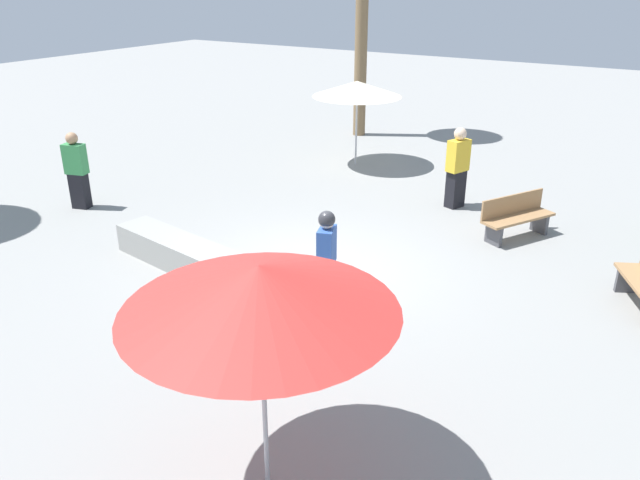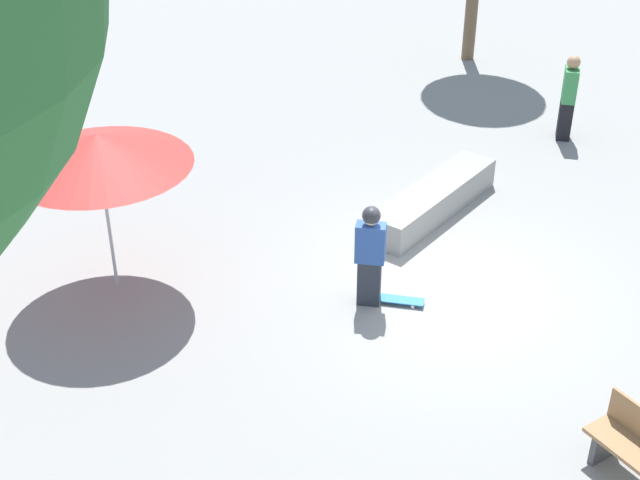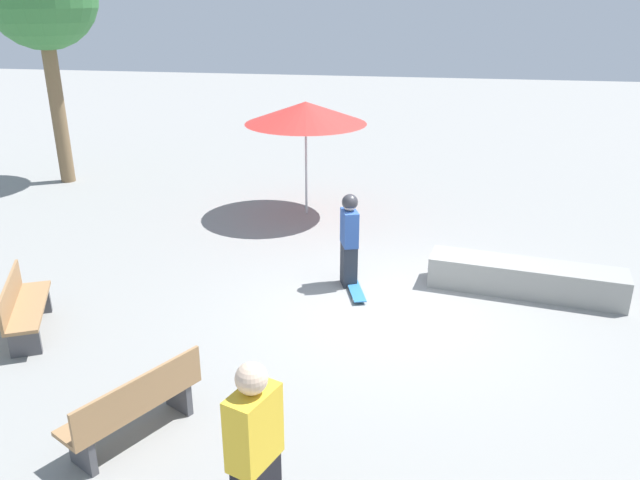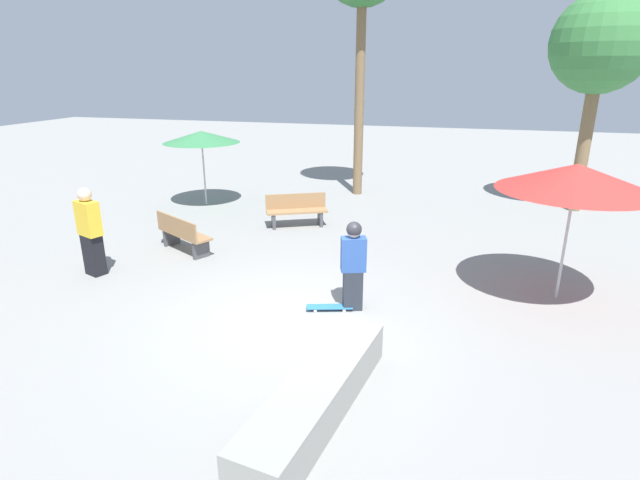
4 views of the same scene
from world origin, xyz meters
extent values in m
plane|color=gray|center=(0.00, 0.00, 0.00)|extent=(60.00, 60.00, 0.00)
cube|color=#282D38|center=(0.82, 0.77, 0.36)|extent=(0.38, 0.33, 0.72)
cube|color=#2D519E|center=(0.82, 0.77, 1.01)|extent=(0.47, 0.36, 0.59)
sphere|color=beige|center=(0.82, 0.77, 1.42)|extent=(0.23, 0.23, 0.23)
sphere|color=#2D2D33|center=(0.82, 0.77, 1.45)|extent=(0.26, 0.26, 0.26)
cube|color=teal|center=(0.45, 0.60, 0.06)|extent=(0.82, 0.43, 0.02)
cylinder|color=silver|center=(0.24, 0.44, 0.03)|extent=(0.06, 0.04, 0.05)
cylinder|color=silver|center=(0.19, 0.61, 0.03)|extent=(0.06, 0.04, 0.05)
cylinder|color=silver|center=(0.72, 0.59, 0.03)|extent=(0.06, 0.04, 0.05)
cylinder|color=silver|center=(0.67, 0.75, 0.03)|extent=(0.06, 0.04, 0.05)
cube|color=gray|center=(1.00, -2.11, 0.26)|extent=(1.14, 3.14, 0.51)
cube|color=#47474C|center=(-4.01, 2.88, 0.20)|extent=(0.26, 0.39, 0.40)
cube|color=#47474C|center=(-2.92, 2.28, 0.20)|extent=(0.26, 0.39, 0.40)
cube|color=#9E754C|center=(-3.46, 2.58, 0.42)|extent=(1.62, 1.15, 0.05)
cube|color=#9E754C|center=(-3.56, 2.41, 0.65)|extent=(1.42, 0.80, 0.40)
cube|color=#47474C|center=(-1.03, 5.32, 0.20)|extent=(0.25, 0.39, 0.40)
cube|color=#47474C|center=(-2.15, 4.77, 0.20)|extent=(0.25, 0.39, 0.40)
cube|color=#9E754C|center=(-1.59, 5.05, 0.42)|extent=(1.63, 1.10, 0.05)
cube|color=#9E754C|center=(-1.68, 5.23, 0.65)|extent=(1.45, 0.74, 0.40)
cylinder|color=#B7B7BC|center=(4.33, 2.17, 1.16)|extent=(0.05, 0.05, 2.31)
cone|color=red|center=(4.33, 2.17, 2.24)|extent=(2.60, 2.60, 0.46)
cylinder|color=brown|center=(5.80, 8.84, 2.11)|extent=(0.36, 0.36, 4.22)
cube|color=yellow|center=(-4.54, 0.88, 1.18)|extent=(0.56, 0.43, 0.69)
sphere|color=beige|center=(-4.54, 0.88, 1.67)|extent=(0.27, 0.27, 0.27)
camera|label=1|loc=(8.27, 5.25, 4.86)|focal=35.00mm
camera|label=2|loc=(-3.63, 10.42, 7.53)|focal=50.00mm
camera|label=3|loc=(-8.65, -0.39, 4.54)|focal=35.00mm
camera|label=4|loc=(2.39, -6.96, 3.98)|focal=28.00mm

